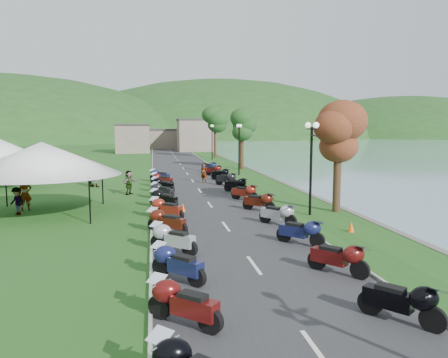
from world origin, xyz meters
name	(u,v)px	position (x,y,z in m)	size (l,w,h in m)	color
road	(187,174)	(0.00, 40.00, 0.01)	(7.00, 120.00, 0.02)	#323234
hills_backdrop	(160,137)	(0.00, 200.00, 0.00)	(360.00, 120.00, 76.00)	#285621
far_building	(160,138)	(-2.00, 85.00, 2.50)	(18.00, 16.00, 5.00)	gray
moto_row_left	(167,215)	(-2.79, 16.55, 0.55)	(2.60, 36.44, 1.10)	#331411
moto_row_right	(251,197)	(2.48, 21.36, 0.55)	(2.60, 42.25, 1.10)	#331411
vendor_tent_main	(43,178)	(-9.38, 20.58, 2.00)	(5.64, 5.64, 4.00)	white
tree_lakeside	(338,148)	(6.81, 18.68, 3.63)	(2.61, 2.61, 7.26)	#24521E
pedestrian_a	(26,211)	(-10.72, 21.90, 0.00)	(0.72, 0.53, 1.97)	slate
pedestrian_b	(94,187)	(-8.12, 31.50, 0.00)	(0.91, 0.50, 1.88)	slate
pedestrian_c	(18,215)	(-10.81, 20.62, 0.00)	(1.00, 0.41, 1.55)	slate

